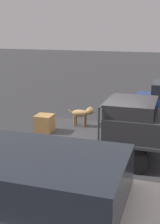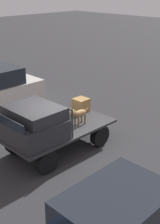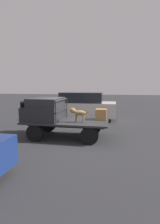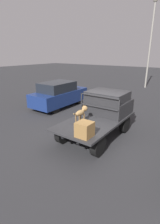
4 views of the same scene
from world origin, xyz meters
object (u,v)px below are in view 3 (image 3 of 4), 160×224
object	(u,v)px
cargo_crate	(101,114)
parked_pickup_far	(79,106)
flatbed_truck	(66,125)
dog	(77,113)

from	to	relation	value
cargo_crate	parked_pickup_far	distance (m)	4.47
flatbed_truck	dog	world-z (taller)	dog
dog	parked_pickup_far	xyz separation A→B (m)	(0.85, -4.88, -0.28)
flatbed_truck	cargo_crate	world-z (taller)	cargo_crate
flatbed_truck	parked_pickup_far	distance (m)	4.58
dog	parked_pickup_far	distance (m)	4.96
flatbed_truck	parked_pickup_far	bearing A→B (deg)	-86.71
flatbed_truck	parked_pickup_far	xyz separation A→B (m)	(0.26, -4.56, 0.36)
parked_pickup_far	flatbed_truck	bearing A→B (deg)	94.50
dog	cargo_crate	distance (m)	1.27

